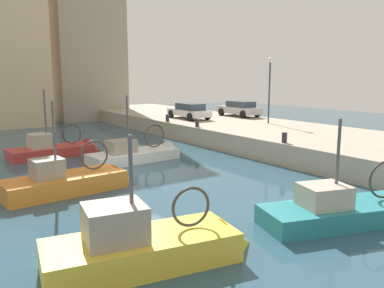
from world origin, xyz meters
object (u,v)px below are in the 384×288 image
(mooring_bollard_south, at_px, (284,138))
(mooring_bollard_north, at_px, (167,118))
(fishing_boat_orange, at_px, (74,189))
(fishing_boat_yellow, at_px, (154,257))
(fishing_boat_white, at_px, (141,158))
(parked_car_silver, at_px, (239,108))
(parked_car_white, at_px, (189,111))
(mooring_bollard_mid, at_px, (197,123))
(quay_streetlamp, at_px, (270,79))
(fishing_boat_teal, at_px, (353,218))
(fishing_boat_red, at_px, (58,154))

(mooring_bollard_south, bearing_deg, mooring_bollard_north, 90.00)
(fishing_boat_orange, bearing_deg, fishing_boat_yellow, -92.79)
(fishing_boat_white, bearing_deg, parked_car_silver, 26.04)
(parked_car_white, xyz_separation_m, mooring_bollard_south, (-2.48, -12.63, -0.40))
(fishing_boat_orange, xyz_separation_m, mooring_bollard_north, (10.85, 10.42, 1.37))
(fishing_boat_white, height_order, mooring_bollard_south, fishing_boat_white)
(mooring_bollard_mid, distance_m, quay_streetlamp, 6.51)
(fishing_boat_teal, xyz_separation_m, parked_car_silver, (11.64, 18.83, 1.78))
(parked_car_white, bearing_deg, fishing_boat_yellow, -126.50)
(parked_car_white, distance_m, quay_streetlamp, 7.18)
(fishing_boat_yellow, relative_size, fishing_boat_white, 0.98)
(fishing_boat_teal, distance_m, mooring_bollard_south, 8.42)
(fishing_boat_white, height_order, fishing_boat_teal, fishing_boat_white)
(fishing_boat_yellow, distance_m, parked_car_white, 23.10)
(fishing_boat_yellow, relative_size, quay_streetlamp, 1.21)
(mooring_bollard_south, height_order, mooring_bollard_north, same)
(mooring_bollard_mid, bearing_deg, mooring_bollard_south, -90.00)
(parked_car_white, bearing_deg, parked_car_silver, -10.01)
(fishing_boat_yellow, relative_size, mooring_bollard_south, 10.59)
(fishing_boat_teal, xyz_separation_m, fishing_boat_orange, (-6.44, 8.62, -0.01))
(fishing_boat_red, xyz_separation_m, mooring_bollard_south, (9.22, -9.41, 1.35))
(parked_car_silver, height_order, quay_streetlamp, quay_streetlamp)
(fishing_boat_white, bearing_deg, fishing_boat_orange, -142.81)
(fishing_boat_red, distance_m, mooring_bollard_mid, 9.43)
(parked_car_white, bearing_deg, fishing_boat_red, -164.63)
(mooring_bollard_north, xyz_separation_m, quay_streetlamp, (5.65, -5.27, 2.98))
(mooring_bollard_south, height_order, mooring_bollard_mid, same)
(fishing_boat_white, xyz_separation_m, fishing_boat_teal, (1.34, -12.49, 0.00))
(fishing_boat_yellow, xyz_separation_m, fishing_boat_red, (1.99, 15.30, -0.02))
(fishing_boat_red, xyz_separation_m, fishing_boat_teal, (4.81, -16.46, -0.01))
(fishing_boat_teal, bearing_deg, mooring_bollard_north, 76.96)
(mooring_bollard_north, bearing_deg, fishing_boat_orange, -136.15)
(parked_car_silver, bearing_deg, fishing_boat_yellow, -136.22)
(fishing_boat_red, xyz_separation_m, fishing_boat_white, (3.47, -3.96, -0.02))
(mooring_bollard_mid, bearing_deg, mooring_bollard_north, 90.00)
(fishing_boat_orange, bearing_deg, mooring_bollard_mid, 30.62)
(fishing_boat_white, distance_m, mooring_bollard_south, 8.04)
(fishing_boat_white, relative_size, fishing_boat_orange, 1.04)
(fishing_boat_red, bearing_deg, mooring_bollard_mid, -8.70)
(mooring_bollard_mid, bearing_deg, fishing_boat_yellow, -128.92)
(parked_car_white, bearing_deg, mooring_bollard_mid, -118.23)
(fishing_boat_yellow, bearing_deg, parked_car_white, 53.50)
(fishing_boat_orange, height_order, mooring_bollard_south, fishing_boat_orange)
(fishing_boat_teal, relative_size, fishing_boat_orange, 1.14)
(mooring_bollard_mid, xyz_separation_m, mooring_bollard_north, (0.00, 4.00, 0.00))
(fishing_boat_yellow, relative_size, parked_car_silver, 1.37)
(fishing_boat_teal, bearing_deg, parked_car_silver, 58.28)
(fishing_boat_orange, relative_size, parked_car_white, 1.30)
(fishing_boat_orange, bearing_deg, mooring_bollard_north, 43.85)
(mooring_bollard_south, bearing_deg, fishing_boat_orange, 171.73)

